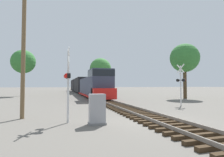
# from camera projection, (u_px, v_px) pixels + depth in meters

# --- Properties ---
(ground_plane) EXTENTS (400.00, 400.00, 0.00)m
(ground_plane) POSITION_uv_depth(u_px,v_px,m) (157.00, 121.00, 10.07)
(ground_plane) COLOR #666059
(rail_track_bed) EXTENTS (2.60, 160.00, 0.31)m
(rail_track_bed) POSITION_uv_depth(u_px,v_px,m) (157.00, 119.00, 10.08)
(rail_track_bed) COLOR #382819
(rail_track_bed) RESTS_ON ground
(freight_train) EXTENTS (3.04, 50.90, 4.31)m
(freight_train) POSITION_uv_depth(u_px,v_px,m) (82.00, 86.00, 46.11)
(freight_train) COLOR #33384C
(freight_train) RESTS_ON ground
(crossing_signal_near) EXTENTS (0.35, 1.00, 4.18)m
(crossing_signal_near) POSITION_uv_depth(u_px,v_px,m) (68.00, 79.00, 9.74)
(crossing_signal_near) COLOR silver
(crossing_signal_near) RESTS_ON ground
(crossing_signal_far) EXTENTS (0.53, 1.01, 4.26)m
(crossing_signal_far) POSITION_uv_depth(u_px,v_px,m) (181.00, 82.00, 17.82)
(crossing_signal_far) COLOR silver
(crossing_signal_far) RESTS_ON ground
(relay_cabinet) EXTENTS (0.91, 0.60, 1.61)m
(relay_cabinet) POSITION_uv_depth(u_px,v_px,m) (97.00, 109.00, 9.24)
(relay_cabinet) COLOR slate
(relay_cabinet) RESTS_ON ground
(utility_pole) EXTENTS (1.80, 0.25, 8.99)m
(utility_pole) POSITION_uv_depth(u_px,v_px,m) (24.00, 44.00, 11.01)
(utility_pole) COLOR brown
(utility_pole) RESTS_ON ground
(tree_far_right) EXTENTS (4.52, 4.52, 8.71)m
(tree_far_right) POSITION_uv_depth(u_px,v_px,m) (185.00, 58.00, 27.80)
(tree_far_right) COLOR #473521
(tree_far_right) RESTS_ON ground
(tree_mid_background) EXTENTS (4.54, 4.54, 8.97)m
(tree_mid_background) POSITION_uv_depth(u_px,v_px,m) (23.00, 62.00, 33.95)
(tree_mid_background) COLOR brown
(tree_mid_background) RESTS_ON ground
(tree_deep_background) EXTENTS (6.44, 6.44, 10.26)m
(tree_deep_background) POSITION_uv_depth(u_px,v_px,m) (100.00, 69.00, 52.31)
(tree_deep_background) COLOR brown
(tree_deep_background) RESTS_ON ground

